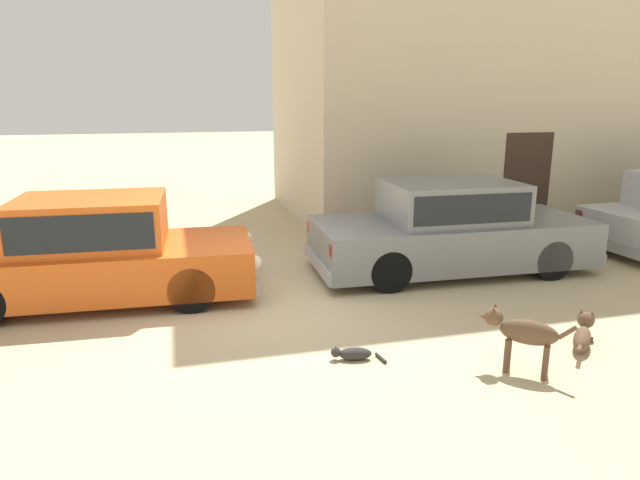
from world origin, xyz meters
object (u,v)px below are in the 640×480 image
Objects in this scene: stray_dog_tan at (583,334)px; stray_cat at (353,354)px; parked_sedan_second at (451,227)px; stray_dog_spotted at (521,332)px; parked_sedan_nearest at (96,250)px.

stray_cat is at bearing 127.12° from stray_dog_tan.
stray_dog_spotted is at bearing -103.92° from parked_sedan_second.
stray_cat is (-2.57, -2.74, -0.66)m from parked_sedan_second.
stray_dog_tan is (0.13, -3.07, -0.59)m from parked_sedan_second.
parked_sedan_second is 6.20× the size of stray_dog_tan.
stray_cat is at bearing -131.29° from parked_sedan_second.
parked_sedan_nearest is 7.88× the size of stray_cat.
parked_sedan_nearest is 5.47m from parked_sedan_second.
stray_cat is (-2.70, 0.34, -0.07)m from stray_dog_tan.
stray_dog_spotted is (-0.98, -3.44, -0.28)m from parked_sedan_second.
stray_dog_spotted is (4.50, -3.45, -0.27)m from parked_sedan_nearest.
parked_sedan_second is (5.47, -0.01, 0.01)m from parked_sedan_nearest.
stray_dog_tan is (5.60, -3.08, -0.58)m from parked_sedan_nearest.
stray_dog_spotted is at bearing -34.65° from parked_sedan_nearest.
parked_sedan_nearest is 4.05m from stray_cat.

